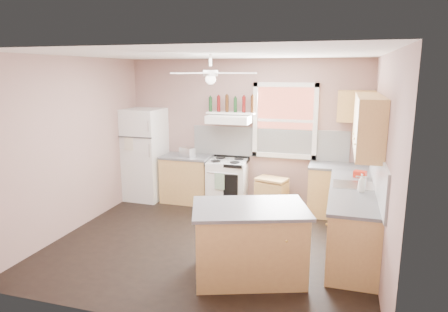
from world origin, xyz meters
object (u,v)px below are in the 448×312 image
(toaster, at_px, (187,152))
(stove, at_px, (227,183))
(island, at_px, (249,243))
(refrigerator, at_px, (144,154))
(cart, at_px, (271,196))

(toaster, xyz_separation_m, stove, (0.76, 0.09, -0.56))
(stove, height_order, island, same)
(refrigerator, xyz_separation_m, toaster, (0.94, -0.05, 0.10))
(refrigerator, distance_m, cart, 2.61)
(toaster, xyz_separation_m, cart, (1.60, 0.04, -0.72))
(refrigerator, bearing_deg, stove, 2.88)
(island, bearing_deg, refrigerator, 118.26)
(toaster, bearing_deg, refrigerator, -159.55)
(refrigerator, xyz_separation_m, cart, (2.54, -0.01, -0.62))
(cart, xyz_separation_m, island, (0.15, -2.45, 0.16))
(stove, height_order, cart, stove)
(cart, relative_size, island, 0.42)
(toaster, bearing_deg, island, -30.24)
(stove, relative_size, cart, 1.61)
(refrigerator, relative_size, island, 1.38)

